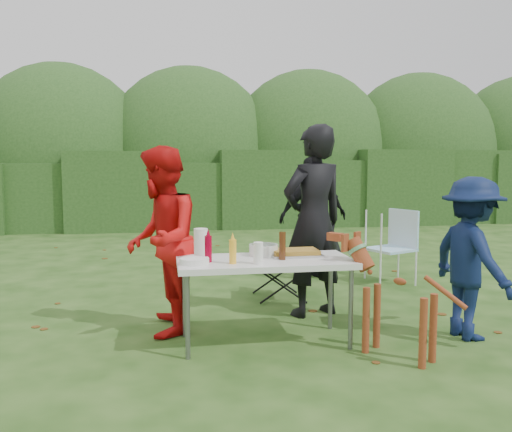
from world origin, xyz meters
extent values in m
plane|color=#1E4211|center=(0.00, 0.00, 0.00)|extent=(80.00, 80.00, 0.00)
cube|color=#23471C|center=(0.00, 8.00, 0.85)|extent=(22.00, 1.40, 1.70)
ellipsoid|color=#3D6628|center=(0.00, 9.60, 1.60)|extent=(20.00, 2.60, 3.20)
cube|color=silver|center=(0.15, -0.18, 0.71)|extent=(1.50, 0.70, 0.05)
cylinder|color=slate|center=(-0.53, -0.46, 0.34)|extent=(0.04, 0.04, 0.69)
cylinder|color=slate|center=(0.83, -0.46, 0.34)|extent=(0.04, 0.04, 0.69)
cylinder|color=slate|center=(-0.53, 0.10, 0.34)|extent=(0.04, 0.04, 0.69)
cylinder|color=slate|center=(0.83, 0.10, 0.34)|extent=(0.04, 0.04, 0.69)
imported|color=black|center=(0.79, 0.58, 0.97)|extent=(0.82, 0.67, 1.94)
imported|color=red|center=(-0.73, 0.25, 0.86)|extent=(0.71, 0.88, 1.72)
imported|color=black|center=(1.27, 2.27, 0.82)|extent=(1.01, 0.55, 1.64)
imported|color=#0B183E|center=(1.98, -0.35, 0.72)|extent=(0.64, 0.99, 1.44)
cube|color=#B7B7BA|center=(0.44, -0.07, 0.75)|extent=(0.45, 0.30, 0.02)
cube|color=olive|center=(0.44, -0.07, 0.78)|extent=(0.40, 0.26, 0.04)
cylinder|color=yellow|center=(-0.15, -0.34, 0.84)|extent=(0.06, 0.06, 0.20)
cylinder|color=maroon|center=(-0.35, -0.23, 0.85)|extent=(0.06, 0.06, 0.22)
cylinder|color=#47230F|center=(0.29, -0.23, 0.86)|extent=(0.06, 0.06, 0.24)
cylinder|color=white|center=(-0.39, -0.05, 0.87)|extent=(0.12, 0.12, 0.26)
cylinder|color=white|center=(0.05, -0.39, 0.83)|extent=(0.08, 0.08, 0.18)
cylinder|color=silver|center=(0.17, 0.00, 0.79)|extent=(0.26, 0.26, 0.10)
cylinder|color=white|center=(-0.47, -0.30, 0.77)|extent=(0.24, 0.24, 0.05)
camera|label=1|loc=(-0.71, -4.69, 1.59)|focal=38.00mm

